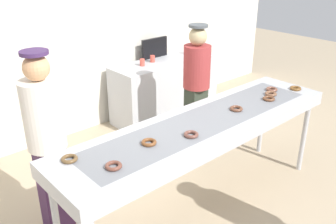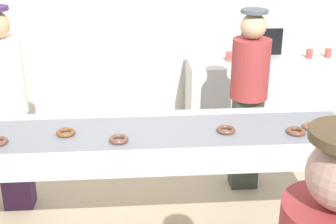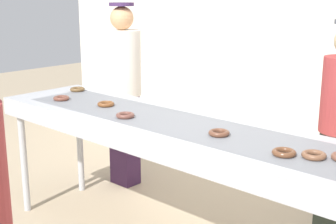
{
  "view_description": "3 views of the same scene",
  "coord_description": "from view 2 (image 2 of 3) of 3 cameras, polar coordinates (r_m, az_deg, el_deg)",
  "views": [
    {
      "loc": [
        -2.28,
        -2.06,
        2.42
      ],
      "look_at": [
        -0.2,
        0.27,
        1.03
      ],
      "focal_mm": 39.7,
      "sensor_mm": 36.0,
      "label": 1
    },
    {
      "loc": [
        -0.19,
        -2.78,
        2.26
      ],
      "look_at": [
        0.04,
        0.26,
        1.0
      ],
      "focal_mm": 49.08,
      "sensor_mm": 36.0,
      "label": 2
    },
    {
      "loc": [
        1.97,
        -2.21,
        1.79
      ],
      "look_at": [
        -0.23,
        0.21,
        0.96
      ],
      "focal_mm": 50.65,
      "sensor_mm": 36.0,
      "label": 3
    }
  ],
  "objects": [
    {
      "name": "fryer_conveyor",
      "position": [
        3.1,
        -0.38,
        -3.6
      ],
      "size": [
        2.96,
        0.73,
        0.97
      ],
      "color": "#B7BABF",
      "rests_on": "ground"
    },
    {
      "name": "chocolate_donut_1",
      "position": [
        2.94,
        -6.14,
        -3.39
      ],
      "size": [
        0.17,
        0.17,
        0.03
      ],
      "primitive_type": "torus",
      "rotation": [
        0.0,
        0.0,
        0.51
      ],
      "color": "brown",
      "rests_on": "fryer_conveyor"
    },
    {
      "name": "chocolate_donut_2",
      "position": [
        3.08,
        7.22,
        -2.2
      ],
      "size": [
        0.17,
        0.17,
        0.03
      ],
      "primitive_type": "torus",
      "rotation": [
        0.0,
        0.0,
        1.07
      ],
      "color": "brown",
      "rests_on": "fryer_conveyor"
    },
    {
      "name": "chocolate_donut_4",
      "position": [
        3.25,
        17.43,
        -1.74
      ],
      "size": [
        0.13,
        0.13,
        0.03
      ],
      "primitive_type": "torus",
      "rotation": [
        0.0,
        0.0,
        0.08
      ],
      "color": "brown",
      "rests_on": "fryer_conveyor"
    },
    {
      "name": "chocolate_donut_5",
      "position": [
        3.09,
        -12.58,
        -2.5
      ],
      "size": [
        0.17,
        0.17,
        0.03
      ],
      "primitive_type": "torus",
      "rotation": [
        0.0,
        0.0,
        2.6
      ],
      "color": "brown",
      "rests_on": "fryer_conveyor"
    },
    {
      "name": "chocolate_donut_6",
      "position": [
        3.35,
        18.98,
        -1.15
      ],
      "size": [
        0.13,
        0.13,
        0.03
      ],
      "primitive_type": "torus",
      "rotation": [
        0.0,
        0.0,
        1.61
      ],
      "color": "brown",
      "rests_on": "fryer_conveyor"
    },
    {
      "name": "chocolate_donut_8",
      "position": [
        3.14,
        15.6,
        -2.32
      ],
      "size": [
        0.16,
        0.16,
        0.03
      ],
      "primitive_type": "torus",
      "rotation": [
        0.0,
        0.0,
        2.8
      ],
      "color": "brown",
      "rests_on": "fryer_conveyor"
    },
    {
      "name": "worker_baker",
      "position": [
        4.0,
        9.99,
        2.34
      ],
      "size": [
        0.32,
        0.32,
        1.62
      ],
      "rotation": [
        0.0,
        0.0,
        3.24
      ],
      "color": "#2C362B",
      "rests_on": "ground"
    },
    {
      "name": "worker_assistant",
      "position": [
        3.83,
        -19.44,
        1.25
      ],
      "size": [
        0.33,
        0.33,
        1.7
      ],
      "rotation": [
        0.0,
        0.0,
        3.28
      ],
      "color": "#391F3F",
      "rests_on": "ground"
    },
    {
      "name": "prep_counter",
      "position": [
        5.26,
        11.74,
        1.7
      ],
      "size": [
        1.7,
        0.59,
        0.87
      ],
      "primitive_type": "cube",
      "color": "#B7BABF",
      "rests_on": "ground"
    },
    {
      "name": "paper_cup_0",
      "position": [
        5.43,
        19.26,
        6.94
      ],
      "size": [
        0.07,
        0.07,
        0.1
      ],
      "primitive_type": "cylinder",
      "color": "#CC4C3F",
      "rests_on": "prep_counter"
    },
    {
      "name": "paper_cup_1",
      "position": [
        5.34,
        17.15,
        6.94
      ],
      "size": [
        0.07,
        0.07,
        0.1
      ],
      "primitive_type": "cylinder",
      "color": "#CC4C3F",
      "rests_on": "prep_counter"
    },
    {
      "name": "paper_cup_2",
      "position": [
        5.04,
        7.56,
        6.87
      ],
      "size": [
        0.07,
        0.07,
        0.1
      ],
      "primitive_type": "cylinder",
      "color": "#CC4C3F",
      "rests_on": "prep_counter"
    },
    {
      "name": "paper_cup_3",
      "position": [
        5.14,
        9.96,
        7.02
      ],
      "size": [
        0.07,
        0.07,
        0.1
      ],
      "primitive_type": "cylinder",
      "color": "#CC4C3F",
      "rests_on": "prep_counter"
    },
    {
      "name": "menu_display",
      "position": [
        5.32,
        11.54,
        8.54
      ],
      "size": [
        0.46,
        0.04,
        0.3
      ],
      "primitive_type": "cube",
      "color": "black",
      "rests_on": "prep_counter"
    }
  ]
}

